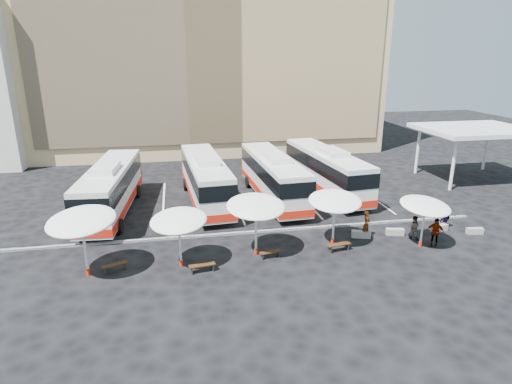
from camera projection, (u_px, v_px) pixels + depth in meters
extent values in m
plane|color=black|center=(250.00, 236.00, 29.52)|extent=(120.00, 120.00, 0.00)
cube|color=tan|center=(208.00, 50.00, 55.59)|extent=(42.00, 18.00, 25.00)
cube|color=tan|center=(214.00, 54.00, 47.23)|extent=(40.00, 0.30, 20.00)
cube|color=silver|center=(475.00, 129.00, 41.52)|extent=(10.00, 8.00, 0.40)
cylinder|color=silver|center=(453.00, 165.00, 38.82)|extent=(0.30, 0.30, 4.80)
cylinder|color=silver|center=(418.00, 151.00, 44.43)|extent=(0.30, 0.30, 4.80)
cylinder|color=silver|center=(486.00, 148.00, 45.82)|extent=(0.30, 0.30, 4.80)
cube|color=black|center=(249.00, 232.00, 29.97)|extent=(34.00, 0.25, 0.15)
cube|color=white|center=(89.00, 208.00, 34.91)|extent=(0.15, 12.00, 0.01)
cube|color=white|center=(163.00, 203.00, 35.96)|extent=(0.15, 12.00, 0.01)
cube|color=white|center=(234.00, 199.00, 37.00)|extent=(0.15, 12.00, 0.01)
cube|color=white|center=(301.00, 195.00, 38.05)|extent=(0.15, 12.00, 0.01)
cube|color=white|center=(364.00, 191.00, 39.10)|extent=(0.15, 12.00, 0.01)
cube|color=silver|center=(111.00, 187.00, 33.29)|extent=(3.67, 13.02, 3.21)
cube|color=black|center=(110.00, 180.00, 33.10)|extent=(3.74, 13.09, 1.18)
cube|color=red|center=(112.00, 202.00, 33.66)|extent=(3.74, 13.09, 0.59)
cube|color=red|center=(127.00, 175.00, 39.62)|extent=(2.75, 0.43, 1.50)
cube|color=silver|center=(105.00, 168.00, 31.72)|extent=(1.96, 3.34, 0.43)
cylinder|color=black|center=(106.00, 192.00, 37.18)|extent=(0.46, 1.10, 1.07)
cylinder|color=black|center=(137.00, 191.00, 37.45)|extent=(0.46, 1.10, 1.07)
cylinder|color=black|center=(80.00, 228.00, 29.59)|extent=(0.46, 1.10, 1.07)
cylinder|color=black|center=(119.00, 226.00, 29.86)|extent=(0.46, 1.10, 1.07)
cube|color=silver|center=(205.00, 178.00, 35.75)|extent=(3.59, 13.04, 3.22)
cube|color=black|center=(205.00, 171.00, 35.55)|extent=(3.66, 13.11, 1.18)
cube|color=red|center=(206.00, 192.00, 36.12)|extent=(3.66, 13.11, 0.59)
cube|color=red|center=(196.00, 168.00, 41.93)|extent=(2.76, 0.41, 1.50)
cube|color=silver|center=(207.00, 160.00, 34.20)|extent=(1.94, 3.33, 0.43)
cylinder|color=black|center=(186.00, 184.00, 39.37)|extent=(0.45, 1.10, 1.07)
cylinder|color=black|center=(215.00, 182.00, 40.01)|extent=(0.45, 1.10, 1.07)
cylinder|color=black|center=(197.00, 215.00, 31.96)|extent=(0.45, 1.10, 1.07)
cylinder|color=black|center=(232.00, 212.00, 32.60)|extent=(0.45, 1.10, 1.07)
cube|color=silver|center=(273.00, 176.00, 36.51)|extent=(3.39, 12.99, 3.22)
cube|color=black|center=(273.00, 168.00, 36.31)|extent=(3.45, 13.06, 1.18)
cube|color=red|center=(273.00, 189.00, 36.88)|extent=(3.45, 13.06, 0.59)
cube|color=red|center=(255.00, 166.00, 42.70)|extent=(2.75, 0.37, 1.50)
cube|color=silver|center=(277.00, 158.00, 34.96)|extent=(1.89, 3.31, 0.43)
cylinder|color=black|center=(248.00, 182.00, 40.16)|extent=(0.43, 1.09, 1.07)
cylinder|color=black|center=(276.00, 180.00, 40.76)|extent=(0.43, 1.09, 1.07)
cylinder|color=black|center=(271.00, 211.00, 32.73)|extent=(0.43, 1.09, 1.07)
cylinder|color=black|center=(304.00, 208.00, 33.33)|extent=(0.43, 1.09, 1.07)
cube|color=silver|center=(326.00, 169.00, 38.40)|extent=(4.04, 13.19, 3.25)
cube|color=black|center=(326.00, 162.00, 38.20)|extent=(4.11, 13.26, 1.19)
cube|color=red|center=(325.00, 182.00, 38.77)|extent=(4.11, 13.26, 0.60)
cube|color=red|center=(299.00, 161.00, 44.57)|extent=(2.78, 0.50, 1.51)
cube|color=silver|center=(332.00, 152.00, 36.85)|extent=(2.06, 3.41, 0.43)
cylinder|color=black|center=(296.00, 176.00, 41.97)|extent=(0.49, 1.12, 1.08)
cylinder|color=black|center=(321.00, 174.00, 42.71)|extent=(0.49, 1.12, 1.08)
cylinder|color=black|center=(333.00, 203.00, 34.57)|extent=(0.49, 1.12, 1.08)
cylinder|color=black|center=(363.00, 199.00, 35.31)|extent=(0.49, 1.12, 1.08)
cylinder|color=silver|center=(85.00, 249.00, 23.82)|extent=(0.20, 0.20, 3.28)
cylinder|color=red|center=(88.00, 272.00, 24.26)|extent=(0.31, 0.31, 0.44)
ellipsoid|color=white|center=(81.00, 221.00, 23.30)|extent=(4.81, 4.84, 1.12)
cylinder|color=silver|center=(180.00, 244.00, 24.93)|extent=(0.17, 0.17, 2.88)
cylinder|color=red|center=(181.00, 263.00, 25.31)|extent=(0.27, 0.27, 0.38)
ellipsoid|color=white|center=(179.00, 220.00, 24.47)|extent=(4.20, 4.23, 0.99)
cylinder|color=silver|center=(256.00, 231.00, 26.36)|extent=(0.16, 0.16, 3.17)
cylinder|color=red|center=(256.00, 251.00, 26.78)|extent=(0.26, 0.26, 0.42)
ellipsoid|color=white|center=(256.00, 206.00, 25.85)|extent=(3.99, 4.03, 1.09)
cylinder|color=silver|center=(334.00, 223.00, 27.83)|extent=(0.16, 0.16, 3.00)
cylinder|color=red|center=(333.00, 241.00, 28.23)|extent=(0.25, 0.25, 0.40)
ellipsoid|color=white|center=(335.00, 201.00, 27.35)|extent=(3.92, 3.95, 1.03)
cylinder|color=silver|center=(422.00, 227.00, 27.52)|extent=(0.17, 0.17, 2.78)
cylinder|color=red|center=(420.00, 244.00, 27.89)|extent=(0.27, 0.27, 0.37)
ellipsoid|color=white|center=(425.00, 206.00, 27.08)|extent=(4.13, 4.15, 0.95)
cube|color=black|center=(115.00, 265.00, 24.67)|extent=(1.50, 0.88, 0.06)
cube|color=black|center=(105.00, 271.00, 24.45)|extent=(0.19, 0.36, 0.39)
cube|color=black|center=(125.00, 266.00, 25.02)|extent=(0.19, 0.36, 0.39)
cube|color=black|center=(202.00, 265.00, 24.56)|extent=(1.58, 0.63, 0.06)
cube|color=black|center=(192.00, 270.00, 24.44)|extent=(0.12, 0.39, 0.41)
cube|color=black|center=(213.00, 267.00, 24.83)|extent=(0.12, 0.39, 0.41)
cube|color=black|center=(270.00, 252.00, 26.29)|extent=(1.40, 0.58, 0.05)
cube|color=black|center=(262.00, 256.00, 26.18)|extent=(0.11, 0.35, 0.36)
cube|color=black|center=(278.00, 254.00, 26.53)|extent=(0.11, 0.35, 0.36)
cube|color=black|center=(339.00, 244.00, 27.19)|extent=(1.63, 0.69, 0.06)
cube|color=black|center=(330.00, 249.00, 27.05)|extent=(0.13, 0.41, 0.42)
cube|color=black|center=(347.00, 246.00, 27.48)|extent=(0.13, 0.41, 0.42)
cube|color=gray|center=(361.00, 234.00, 29.24)|extent=(1.33, 0.80, 0.47)
cube|color=gray|center=(395.00, 232.00, 29.67)|extent=(1.27, 0.65, 0.46)
cube|color=gray|center=(439.00, 228.00, 30.31)|extent=(1.30, 0.65, 0.46)
cube|color=gray|center=(475.00, 231.00, 29.87)|extent=(1.17, 0.53, 0.42)
imported|color=black|center=(367.00, 224.00, 29.04)|extent=(0.81, 0.82, 1.91)
imported|color=black|center=(414.00, 228.00, 28.82)|extent=(1.03, 1.00, 1.68)
imported|color=black|center=(435.00, 232.00, 27.80)|extent=(1.18, 1.06, 1.92)
imported|color=black|center=(445.00, 218.00, 30.58)|extent=(1.23, 0.97, 1.68)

